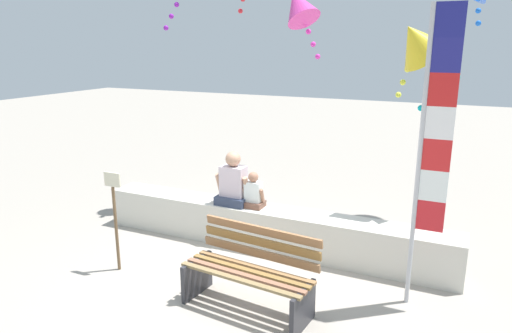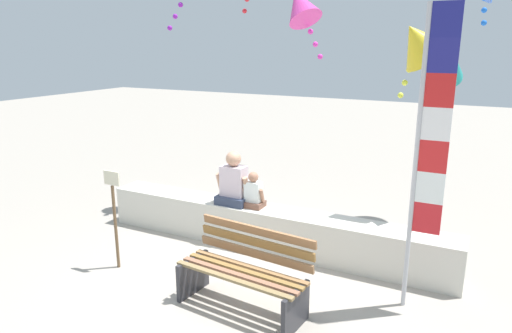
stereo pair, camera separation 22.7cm
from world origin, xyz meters
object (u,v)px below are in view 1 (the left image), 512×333
Objects in this scene: kite_magenta at (299,6)px; kite_yellow at (417,42)px; sign_post at (115,213)px; person_adult at (233,184)px; kite_teal at (449,66)px; flag_banner at (430,141)px; park_bench at (250,274)px; person_child at (253,193)px.

kite_yellow is (1.67, -0.12, -0.50)m from kite_magenta.
kite_magenta is at bearing 56.09° from sign_post.
kite_magenta is at bearing 54.96° from person_adult.
kite_teal is at bearing -4.72° from kite_magenta.
sign_post is at bearing -168.04° from flag_banner.
kite_yellow is (1.29, 2.29, 2.47)m from park_bench.
person_adult is at bearing -161.44° from kite_yellow.
kite_teal is at bearing 88.76° from flag_banner.
person_child is 0.40× the size of sign_post.
park_bench is 0.47× the size of flag_banner.
flag_banner reaches higher than person_adult.
person_adult is 1.72m from sign_post.
kite_teal reaches higher than park_bench.
park_bench is 1.98m from sign_post.
flag_banner reaches higher than kite_teal.
person_adult is 3.26m from kite_teal.
kite_magenta is at bearing 71.12° from person_child.
person_child is (0.32, 0.00, -0.10)m from person_adult.
park_bench is at bearing -56.74° from person_adult.
park_bench is at bearing -2.49° from sign_post.
kite_magenta is at bearing 175.28° from kite_teal.
flag_banner is at bearing -75.38° from kite_yellow.
flag_banner is (2.67, -0.68, 0.99)m from person_adult.
person_child is at bearing -108.88° from kite_magenta.
kite_magenta is at bearing 142.61° from flag_banner.
person_child is at bearing 0.06° from person_adult.
person_adult is at bearing -165.13° from kite_teal.
person_adult is (-1.00, 1.52, 0.49)m from park_bench.
kite_yellow is 4.44m from sign_post.
park_bench is 1.79× the size of kite_teal.
kite_teal is at bearing -7.40° from kite_yellow.
person_adult is at bearing -179.94° from person_child.
flag_banner is at bearing 26.98° from park_bench.
sign_post is (-3.61, -0.76, -1.10)m from flag_banner.
sign_post reaches higher than park_bench.
person_child is at bearing -158.70° from kite_yellow.
sign_post is at bearing -131.20° from person_child.
person_adult reaches higher than sign_post.
park_bench is at bearing -119.37° from kite_yellow.
kite_yellow is at bearing 34.35° from sign_post.
person_child is (-0.68, 1.52, 0.38)m from park_bench.
kite_teal is at bearing 16.75° from person_child.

